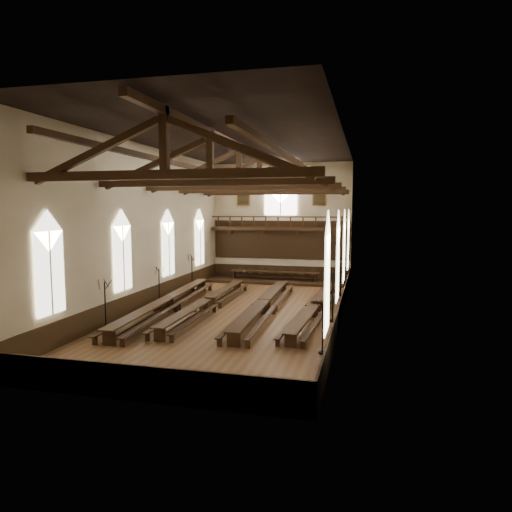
# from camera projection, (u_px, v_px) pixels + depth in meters

# --- Properties ---
(ground) EXTENTS (26.00, 26.00, 0.00)m
(ground) POSITION_uv_depth(u_px,v_px,m) (240.00, 312.00, 27.20)
(ground) COLOR brown
(ground) RESTS_ON ground
(room_walls) EXTENTS (26.00, 26.00, 26.00)m
(room_walls) POSITION_uv_depth(u_px,v_px,m) (239.00, 203.00, 26.52)
(room_walls) COLOR beige
(room_walls) RESTS_ON ground
(wainscot_band) EXTENTS (12.00, 26.00, 1.20)m
(wainscot_band) POSITION_uv_depth(u_px,v_px,m) (240.00, 302.00, 27.13)
(wainscot_band) COLOR #31200E
(wainscot_band) RESTS_ON ground
(side_windows) EXTENTS (11.85, 19.80, 4.50)m
(side_windows) POSITION_uv_depth(u_px,v_px,m) (240.00, 250.00, 26.80)
(side_windows) COLOR white
(side_windows) RESTS_ON room_walls
(end_window) EXTENTS (2.80, 0.12, 3.80)m
(end_window) POSITION_uv_depth(u_px,v_px,m) (281.00, 196.00, 38.90)
(end_window) COLOR white
(end_window) RESTS_ON room_walls
(minstrels_gallery) EXTENTS (11.80, 1.24, 3.70)m
(minstrels_gallery) POSITION_uv_depth(u_px,v_px,m) (280.00, 235.00, 39.02)
(minstrels_gallery) COLOR #382412
(minstrels_gallery) RESTS_ON room_walls
(portraits) EXTENTS (7.75, 0.09, 1.45)m
(portraits) POSITION_uv_depth(u_px,v_px,m) (281.00, 197.00, 38.91)
(portraits) COLOR brown
(portraits) RESTS_ON room_walls
(roof_trusses) EXTENTS (11.70, 25.70, 2.80)m
(roof_trusses) POSITION_uv_depth(u_px,v_px,m) (239.00, 173.00, 26.34)
(roof_trusses) COLOR #382412
(roof_trusses) RESTS_ON room_walls
(refectory_row_a) EXTENTS (2.13, 15.04, 0.81)m
(refectory_row_a) POSITION_uv_depth(u_px,v_px,m) (167.00, 301.00, 27.44)
(refectory_row_a) COLOR #382412
(refectory_row_a) RESTS_ON ground
(refectory_row_b) EXTENTS (1.57, 14.25, 0.73)m
(refectory_row_b) POSITION_uv_depth(u_px,v_px,m) (208.00, 301.00, 27.70)
(refectory_row_b) COLOR #382412
(refectory_row_b) RESTS_ON ground
(refectory_row_c) EXTENTS (1.78, 14.71, 0.78)m
(refectory_row_c) POSITION_uv_depth(u_px,v_px,m) (264.00, 303.00, 27.03)
(refectory_row_c) COLOR #382412
(refectory_row_c) RESTS_ON ground
(refectory_row_d) EXTENTS (1.77, 14.02, 0.70)m
(refectory_row_d) POSITION_uv_depth(u_px,v_px,m) (316.00, 306.00, 26.54)
(refectory_row_d) COLOR #382412
(refectory_row_d) RESTS_ON ground
(dais) EXTENTS (11.40, 3.13, 0.21)m
(dais) POSITION_uv_depth(u_px,v_px,m) (274.00, 281.00, 38.25)
(dais) COLOR #31200E
(dais) RESTS_ON ground
(high_table) EXTENTS (7.53, 1.00, 0.70)m
(high_table) POSITION_uv_depth(u_px,v_px,m) (274.00, 272.00, 38.18)
(high_table) COLOR #382412
(high_table) RESTS_ON dais
(high_chairs) EXTENTS (6.70, 0.40, 0.91)m
(high_chairs) POSITION_uv_depth(u_px,v_px,m) (276.00, 272.00, 38.89)
(high_chairs) COLOR #382412
(high_chairs) RESTS_ON dais
(candelabrum_left_near) EXTENTS (0.76, 0.78, 2.60)m
(candelabrum_left_near) POSITION_uv_depth(u_px,v_px,m) (106.00, 314.00, 23.17)
(candelabrum_left_near) COLOR black
(candelabrum_left_near) RESTS_ON ground
(candelabrum_left_mid) EXTENTS (0.74, 0.73, 2.50)m
(candelabrum_left_mid) POSITION_uv_depth(u_px,v_px,m) (159.00, 293.00, 29.13)
(candelabrum_left_mid) COLOR black
(candelabrum_left_mid) RESTS_ON ground
(candelabrum_left_far) EXTENTS (0.77, 0.84, 2.74)m
(candelabrum_left_far) POSITION_uv_depth(u_px,v_px,m) (192.00, 279.00, 34.54)
(candelabrum_left_far) COLOR black
(candelabrum_left_far) RESTS_ON ground
(candelabrum_right_near) EXTENTS (0.69, 0.69, 2.33)m
(candelabrum_right_near) POSITION_uv_depth(u_px,v_px,m) (322.00, 338.00, 19.33)
(candelabrum_right_near) COLOR black
(candelabrum_right_near) RESTS_ON ground
(candelabrum_right_mid) EXTENTS (0.84, 0.84, 2.85)m
(candelabrum_right_mid) POSITION_uv_depth(u_px,v_px,m) (333.00, 306.00, 24.81)
(candelabrum_right_mid) COLOR black
(candelabrum_right_mid) RESTS_ON ground
(candelabrum_right_far) EXTENTS (0.76, 0.72, 2.51)m
(candelabrum_right_far) POSITION_uv_depth(u_px,v_px,m) (341.00, 285.00, 32.26)
(candelabrum_right_far) COLOR black
(candelabrum_right_far) RESTS_ON ground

